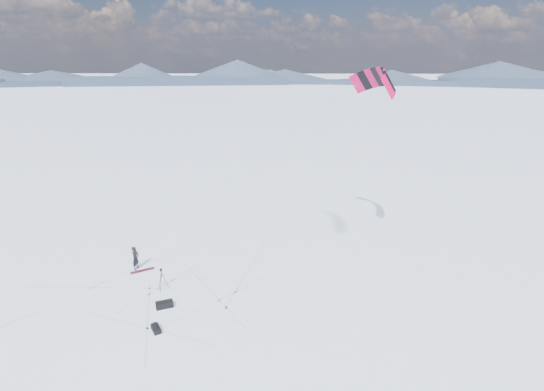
# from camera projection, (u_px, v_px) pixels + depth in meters

# --- Properties ---
(ground) EXTENTS (1800.00, 1800.00, 0.00)m
(ground) POSITION_uv_depth(u_px,v_px,m) (144.00, 297.00, 22.65)
(ground) COLOR white
(horizon_hills) EXTENTS (704.00, 704.00, 8.23)m
(horizon_hills) POSITION_uv_depth(u_px,v_px,m) (138.00, 246.00, 21.65)
(horizon_hills) COLOR #1C2739
(horizon_hills) RESTS_ON ground
(snow_tracks) EXTENTS (17.62, 14.39, 0.01)m
(snow_tracks) POSITION_uv_depth(u_px,v_px,m) (129.00, 304.00, 22.03)
(snow_tracks) COLOR #B1B9D6
(snow_tracks) RESTS_ON ground
(snowkiter) EXTENTS (0.44, 0.62, 1.60)m
(snowkiter) POSITION_uv_depth(u_px,v_px,m) (137.00, 269.00, 25.86)
(snowkiter) COLOR black
(snowkiter) RESTS_ON ground
(snowboard) EXTENTS (1.41, 1.10, 0.04)m
(snowboard) POSITION_uv_depth(u_px,v_px,m) (142.00, 270.00, 25.62)
(snowboard) COLOR maroon
(snowboard) RESTS_ON ground
(tripod) EXTENTS (0.68, 0.61, 1.38)m
(tripod) POSITION_uv_depth(u_px,v_px,m) (162.00, 276.00, 23.21)
(tripod) COLOR black
(tripod) RESTS_ON ground
(gear_bag_a) EXTENTS (1.02, 0.81, 0.41)m
(gear_bag_a) POSITION_uv_depth(u_px,v_px,m) (164.00, 304.00, 21.67)
(gear_bag_a) COLOR black
(gear_bag_a) RESTS_ON ground
(gear_bag_b) EXTENTS (0.71, 0.79, 0.33)m
(gear_bag_b) POSITION_uv_depth(u_px,v_px,m) (156.00, 329.00, 19.73)
(gear_bag_b) COLOR black
(gear_bag_b) RESTS_ON ground
(power_kite) EXTENTS (16.32, 6.60, 11.42)m
(power_kite) POSITION_uv_depth(u_px,v_px,m) (376.00, 82.00, 24.47)
(power_kite) COLOR #D20845
(power_kite) RESTS_ON ground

